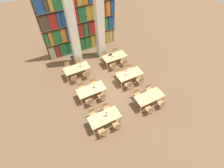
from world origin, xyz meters
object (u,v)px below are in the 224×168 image
reading_table_1 (149,97)px  desk_lamp_2 (126,72)px  reading_table_0 (104,118)px  chair_7 (149,89)px  pillar_center (100,25)px  chair_15 (130,68)px  desk_lamp_0 (106,113)px  chair_11 (93,83)px  desk_lamp_4 (113,54)px  chair_0 (102,133)px  chair_5 (137,94)px  chair_13 (119,72)px  reading_table_4 (77,69)px  desk_lamp_1 (94,85)px  chair_4 (150,110)px  reading_table_5 (115,57)px  chair_12 (129,85)px  laptop (110,55)px  chair_17 (68,67)px  chair_18 (86,75)px  chair_22 (124,62)px  chair_16 (74,79)px  chair_21 (105,55)px  chair_8 (90,102)px  reading_table_2 (91,90)px  pillar_left (73,32)px  desk_lamp_3 (80,64)px  chair_6 (162,104)px  chair_14 (140,80)px  chair_20 (113,66)px  chair_10 (102,97)px  chair_9 (82,87)px  chair_3 (106,107)px  chair_2 (117,126)px  chair_1 (92,113)px  reading_table_3 (130,74)px

reading_table_1 → desk_lamp_2: 2.57m
reading_table_0 → chair_7: size_ratio=2.23×
pillar_center → chair_15: pillar_center is taller
desk_lamp_0 → chair_11: size_ratio=0.47×
desk_lamp_4 → chair_7: bearing=-79.6°
chair_0 → chair_5: same height
chair_13 → desk_lamp_2: 0.96m
reading_table_4 → chair_0: bearing=-95.1°
pillar_center → desk_lamp_1: pillar_center is taller
chair_4 → reading_table_4: chair_4 is taller
chair_5 → reading_table_5: bearing=-95.6°
chair_12 → desk_lamp_4: bearing=83.1°
pillar_center → laptop: size_ratio=18.75×
chair_5 → desk_lamp_4: 4.16m
reading_table_1 → chair_17: size_ratio=2.23×
chair_18 → chair_22: (3.36, -0.09, 0.00)m
chair_16 → chair_17: same height
chair_15 → chair_12: bearing=56.0°
chair_18 → chair_21: size_ratio=1.00×
chair_8 → desk_lamp_0: bearing=-74.5°
reading_table_2 → laptop: size_ratio=6.26×
pillar_left → desk_lamp_3: (-0.28, -1.45, -1.92)m
chair_6 → pillar_left: bearing=114.9°
reading_table_5 → reading_table_2: bearing=-142.5°
chair_14 → chair_20: (-1.05, 2.39, 0.00)m
chair_10 → chair_9: bearing=121.5°
pillar_left → desk_lamp_1: pillar_left is taller
chair_20 → chair_14: bearing=-66.3°
desk_lamp_1 → chair_22: desk_lamp_1 is taller
reading_table_1 → chair_7: (0.53, 0.76, -0.19)m
chair_3 → chair_11: size_ratio=1.00×
chair_5 → chair_9: size_ratio=1.00×
desk_lamp_4 → chair_13: bearing=-103.2°
chair_16 → chair_17: 1.52m
desk_lamp_2 → chair_9: bearing=168.7°
chair_2 → chair_9: 4.05m
reading_table_4 → chair_17: 0.93m
chair_16 → desk_lamp_4: desk_lamp_4 is taller
chair_1 → reading_table_1: (3.95, -0.72, 0.19)m
pillar_left → reading_table_1: (2.82, -6.45, -2.32)m
chair_5 → reading_table_4: 5.15m
chair_3 → desk_lamp_1: 1.82m
chair_7 → desk_lamp_4: bearing=-79.6°
chair_13 → chair_7: bearing=114.4°
chair_0 → chair_10: size_ratio=1.00×
desk_lamp_3 → chair_21: (2.47, 0.64, -0.58)m
chair_1 → chair_3: same height
chair_3 → chair_6: (3.49, -1.48, 0.00)m
reading_table_0 → desk_lamp_0: (0.15, 0.02, 0.36)m
reading_table_0 → reading_table_3: bearing=36.8°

